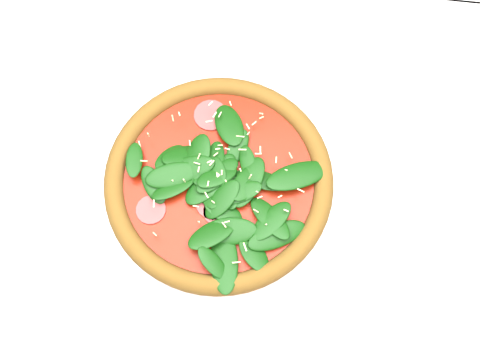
# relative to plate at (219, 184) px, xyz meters

# --- Properties ---
(ground) EXTENTS (6.00, 6.00, 0.00)m
(ground) POSITION_rel_plate_xyz_m (0.04, -0.03, -0.76)
(ground) COLOR brown
(ground) RESTS_ON ground
(dining_table) EXTENTS (1.21, 0.81, 0.75)m
(dining_table) POSITION_rel_plate_xyz_m (0.04, -0.03, -0.11)
(dining_table) COLOR white
(dining_table) RESTS_ON ground
(plate) EXTENTS (0.38, 0.38, 0.02)m
(plate) POSITION_rel_plate_xyz_m (0.00, 0.00, 0.00)
(plate) COLOR white
(plate) RESTS_ON dining_table
(pizza) EXTENTS (0.40, 0.40, 0.04)m
(pizza) POSITION_rel_plate_xyz_m (0.00, -0.00, 0.02)
(pizza) COLOR #9D6726
(pizza) RESTS_ON plate
(wine_glass) EXTENTS (0.08, 0.08, 0.20)m
(wine_glass) POSITION_rel_plate_xyz_m (-0.24, 0.06, 0.13)
(wine_glass) COLOR white
(wine_glass) RESTS_ON dining_table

